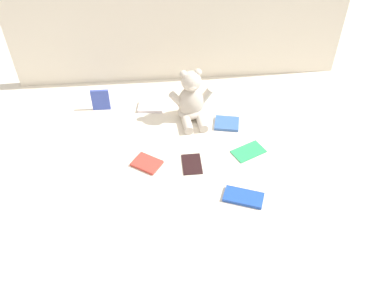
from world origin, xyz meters
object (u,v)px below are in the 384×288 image
(teddy_bear, at_px, (191,101))
(book_case_2, at_px, (151,107))
(book_case_4, at_px, (147,163))
(book_case_1, at_px, (243,197))
(book_case_5, at_px, (101,100))
(book_case_6, at_px, (192,164))
(book_case_0, at_px, (227,123))
(book_case_3, at_px, (249,151))

(teddy_bear, height_order, book_case_2, teddy_bear)
(book_case_2, relative_size, book_case_4, 1.05)
(book_case_1, relative_size, book_case_4, 1.33)
(book_case_2, distance_m, book_case_5, 0.22)
(book_case_5, relative_size, book_case_6, 0.90)
(teddy_bear, height_order, book_case_1, teddy_bear)
(book_case_1, xyz_separation_m, book_case_4, (-0.34, 0.20, -0.00))
(book_case_0, xyz_separation_m, book_case_5, (-0.53, 0.15, 0.04))
(book_case_1, relative_size, book_case_5, 1.41)
(book_case_3, xyz_separation_m, book_case_6, (-0.23, -0.05, -0.00))
(book_case_1, xyz_separation_m, book_case_2, (-0.32, 0.54, 0.00))
(book_case_1, distance_m, book_case_5, 0.77)
(teddy_bear, relative_size, book_case_4, 2.21)
(teddy_bear, xyz_separation_m, book_case_0, (0.14, -0.07, -0.08))
(book_case_1, relative_size, book_case_6, 1.28)
(book_case_2, relative_size, book_case_3, 0.87)
(book_case_2, xyz_separation_m, book_case_4, (-0.02, -0.35, -0.00))
(book_case_4, relative_size, book_case_5, 1.06)
(book_case_6, bearing_deg, book_case_0, -128.13)
(book_case_5, distance_m, book_case_6, 0.52)
(book_case_1, bearing_deg, book_case_6, 63.47)
(book_case_3, distance_m, book_case_4, 0.40)
(book_case_2, distance_m, book_case_6, 0.39)
(teddy_bear, distance_m, book_case_5, 0.40)
(book_case_4, bearing_deg, book_case_1, 93.95)
(book_case_0, relative_size, book_case_4, 0.97)
(teddy_bear, height_order, book_case_4, teddy_bear)
(book_case_6, bearing_deg, teddy_bear, -95.54)
(book_case_4, bearing_deg, book_case_6, 118.93)
(book_case_2, relative_size, book_case_6, 1.01)
(book_case_4, height_order, book_case_6, book_case_4)
(book_case_1, height_order, book_case_6, book_case_1)
(book_case_0, bearing_deg, teddy_bear, -102.57)
(book_case_0, height_order, book_case_6, book_case_0)
(book_case_1, xyz_separation_m, book_case_5, (-0.53, 0.55, 0.04))
(book_case_2, height_order, book_case_6, book_case_2)
(book_case_0, height_order, book_case_1, same)
(book_case_2, xyz_separation_m, book_case_3, (0.38, -0.31, -0.00))
(teddy_bear, height_order, book_case_6, teddy_bear)
(book_case_1, height_order, book_case_5, book_case_5)
(book_case_3, bearing_deg, teddy_bear, -164.66)
(teddy_bear, bearing_deg, book_case_4, -131.79)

